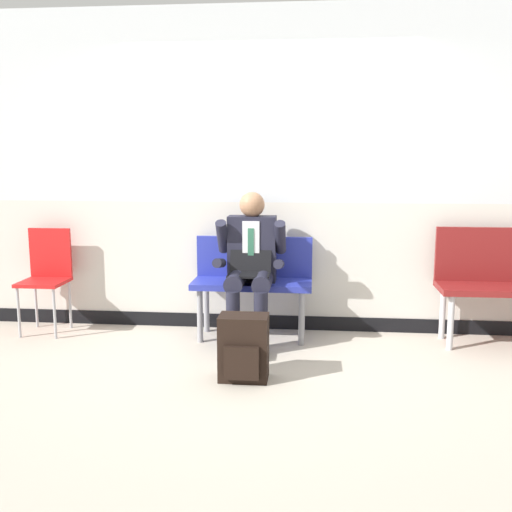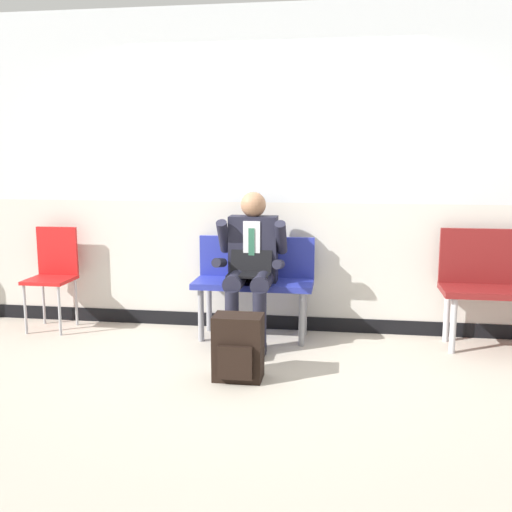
{
  "view_description": "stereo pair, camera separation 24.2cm",
  "coord_description": "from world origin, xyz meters",
  "px_view_note": "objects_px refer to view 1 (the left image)",
  "views": [
    {
      "loc": [
        0.4,
        -4.43,
        1.54
      ],
      "look_at": [
        -0.05,
        0.17,
        0.75
      ],
      "focal_mm": 41.01,
      "sensor_mm": 36.0,
      "label": 1
    },
    {
      "loc": [
        0.64,
        -4.4,
        1.54
      ],
      "look_at": [
        -0.05,
        0.17,
        0.75
      ],
      "focal_mm": 41.01,
      "sensor_mm": 36.0,
      "label": 2
    }
  ],
  "objects_px": {
    "person_seated": "(251,264)",
    "bench_with_person": "(253,277)",
    "folding_chair": "(47,270)",
    "backpack": "(244,348)",
    "bench_empty": "(504,277)"
  },
  "relations": [
    {
      "from": "bench_with_person",
      "to": "bench_empty",
      "type": "bearing_deg",
      "value": 0.32
    },
    {
      "from": "bench_with_person",
      "to": "person_seated",
      "type": "height_order",
      "value": "person_seated"
    },
    {
      "from": "bench_empty",
      "to": "folding_chair",
      "type": "xyz_separation_m",
      "value": [
        -3.91,
        -0.01,
        -0.01
      ]
    },
    {
      "from": "bench_with_person",
      "to": "folding_chair",
      "type": "relative_size",
      "value": 1.11
    },
    {
      "from": "person_seated",
      "to": "folding_chair",
      "type": "height_order",
      "value": "person_seated"
    },
    {
      "from": "bench_empty",
      "to": "bench_with_person",
      "type": "bearing_deg",
      "value": -179.68
    },
    {
      "from": "folding_chair",
      "to": "bench_with_person",
      "type": "bearing_deg",
      "value": 0.01
    },
    {
      "from": "folding_chair",
      "to": "backpack",
      "type": "bearing_deg",
      "value": -28.32
    },
    {
      "from": "bench_with_person",
      "to": "folding_chair",
      "type": "distance_m",
      "value": 1.83
    },
    {
      "from": "bench_with_person",
      "to": "folding_chair",
      "type": "xyz_separation_m",
      "value": [
        -1.83,
        -0.0,
        0.03
      ]
    },
    {
      "from": "person_seated",
      "to": "bench_with_person",
      "type": "bearing_deg",
      "value": 90.0
    },
    {
      "from": "bench_empty",
      "to": "backpack",
      "type": "distance_m",
      "value": 2.31
    },
    {
      "from": "bench_empty",
      "to": "folding_chair",
      "type": "relative_size",
      "value": 1.19
    },
    {
      "from": "bench_with_person",
      "to": "folding_chair",
      "type": "bearing_deg",
      "value": -179.99
    },
    {
      "from": "bench_with_person",
      "to": "backpack",
      "type": "xyz_separation_m",
      "value": [
        0.04,
        -1.01,
        -0.29
      ]
    }
  ]
}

